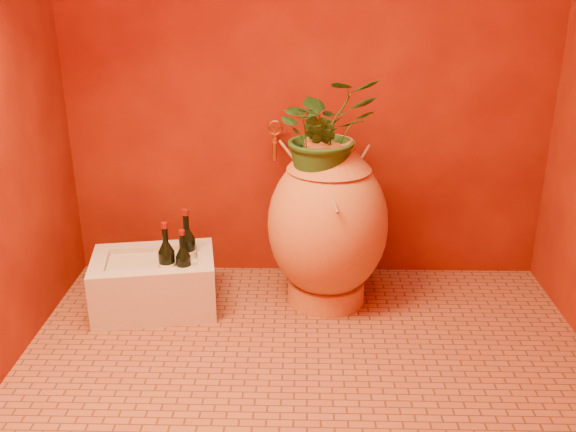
{
  "coord_description": "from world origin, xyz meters",
  "views": [
    {
      "loc": [
        -0.02,
        -2.25,
        1.6
      ],
      "look_at": [
        -0.09,
        0.35,
        0.57
      ],
      "focal_mm": 40.0,
      "sensor_mm": 36.0,
      "label": 1
    }
  ],
  "objects_px": {
    "wine_bottle_c": "(184,268)",
    "amphora": "(328,224)",
    "wine_bottle_b": "(167,265)",
    "wall_tap": "(275,138)",
    "stone_basin": "(155,284)",
    "wine_bottle_a": "(188,252)"
  },
  "relations": [
    {
      "from": "stone_basin",
      "to": "wine_bottle_a",
      "type": "height_order",
      "value": "wine_bottle_a"
    },
    {
      "from": "wall_tap",
      "to": "stone_basin",
      "type": "bearing_deg",
      "value": -148.56
    },
    {
      "from": "stone_basin",
      "to": "wine_bottle_c",
      "type": "height_order",
      "value": "wine_bottle_c"
    },
    {
      "from": "wine_bottle_a",
      "to": "wine_bottle_b",
      "type": "bearing_deg",
      "value": -118.67
    },
    {
      "from": "amphora",
      "to": "wine_bottle_b",
      "type": "distance_m",
      "value": 0.79
    },
    {
      "from": "amphora",
      "to": "wine_bottle_c",
      "type": "xyz_separation_m",
      "value": [
        -0.68,
        -0.18,
        -0.16
      ]
    },
    {
      "from": "amphora",
      "to": "wall_tap",
      "type": "relative_size",
      "value": 4.55
    },
    {
      "from": "wall_tap",
      "to": "amphora",
      "type": "bearing_deg",
      "value": -43.92
    },
    {
      "from": "wine_bottle_b",
      "to": "wine_bottle_c",
      "type": "relative_size",
      "value": 1.11
    },
    {
      "from": "wine_bottle_a",
      "to": "wine_bottle_c",
      "type": "relative_size",
      "value": 1.16
    },
    {
      "from": "wine_bottle_c",
      "to": "amphora",
      "type": "bearing_deg",
      "value": 14.85
    },
    {
      "from": "stone_basin",
      "to": "amphora",
      "type": "bearing_deg",
      "value": 6.73
    },
    {
      "from": "amphora",
      "to": "wine_bottle_b",
      "type": "height_order",
      "value": "amphora"
    },
    {
      "from": "wine_bottle_b",
      "to": "wine_bottle_c",
      "type": "distance_m",
      "value": 0.08
    },
    {
      "from": "wine_bottle_c",
      "to": "wine_bottle_b",
      "type": "bearing_deg",
      "value": 176.77
    },
    {
      "from": "wine_bottle_a",
      "to": "wine_bottle_b",
      "type": "relative_size",
      "value": 1.04
    },
    {
      "from": "wine_bottle_a",
      "to": "wall_tap",
      "type": "distance_m",
      "value": 0.72
    },
    {
      "from": "amphora",
      "to": "wine_bottle_c",
      "type": "distance_m",
      "value": 0.72
    },
    {
      "from": "amphora",
      "to": "wine_bottle_c",
      "type": "height_order",
      "value": "amphora"
    },
    {
      "from": "amphora",
      "to": "stone_basin",
      "type": "distance_m",
      "value": 0.9
    },
    {
      "from": "amphora",
      "to": "wine_bottle_b",
      "type": "xyz_separation_m",
      "value": [
        -0.76,
        -0.18,
        -0.15
      ]
    },
    {
      "from": "stone_basin",
      "to": "wall_tap",
      "type": "relative_size",
      "value": 3.48
    }
  ]
}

